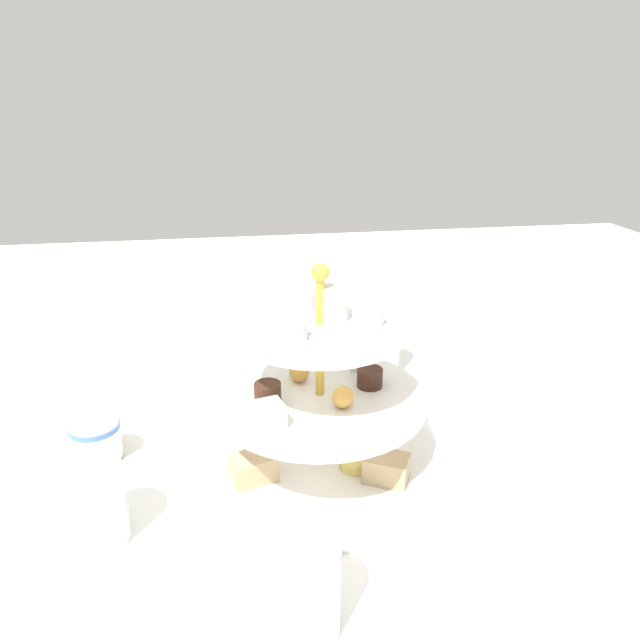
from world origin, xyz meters
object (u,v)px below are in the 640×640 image
Objects in this scene: water_glass_mid_back at (303,584)px; tiered_serving_stand at (321,411)px; water_glass_tall_right at (378,339)px; butter_knife_left at (590,493)px; teacup_with_saucer at (97,443)px; butter_knife_right at (188,377)px; water_glass_short_left at (92,505)px.

tiered_serving_stand is at bearing 77.26° from water_glass_mid_back.
water_glass_tall_right reaches higher than water_glass_mid_back.
water_glass_mid_back is at bearing -111.64° from water_glass_tall_right.
water_glass_mid_back is (-0.05, -0.22, -0.02)m from tiered_serving_stand.
butter_knife_left is at bearing 19.55° from water_glass_mid_back.
water_glass_mid_back is at bearing -52.22° from teacup_with_saucer.
tiered_serving_stand reaches higher than teacup_with_saucer.
tiered_serving_stand is 1.73× the size of butter_knife_left.
teacup_with_saucer is 0.23m from butter_knife_right.
water_glass_tall_right is 0.42m from teacup_with_saucer.
butter_knife_left is (0.52, -0.02, -0.04)m from water_glass_short_left.
water_glass_short_left is at bearing 100.59° from butter_knife_left.
water_glass_tall_right is 1.46× the size of water_glass_short_left.
tiered_serving_stand is 2.99× the size of water_glass_mid_back.
water_glass_tall_right is (0.13, 0.22, -0.01)m from tiered_serving_stand.
water_glass_tall_right is 0.72× the size of butter_knife_left.
butter_knife_left is at bearing -20.02° from tiered_serving_stand.
teacup_with_saucer is at bearing -156.34° from water_glass_tall_right.
water_glass_tall_right is 0.72× the size of butter_knife_right.
water_glass_tall_right reaches higher than butter_knife_right.
tiered_serving_stand reaches higher than water_glass_tall_right.
tiered_serving_stand is 0.25m from water_glass_tall_right.
water_glass_mid_back is at bearing -35.73° from water_glass_short_left.
teacup_with_saucer is (-0.02, 0.14, -0.02)m from water_glass_short_left.
water_glass_short_left reaches higher than teacup_with_saucer.
tiered_serving_stand is at bearing 82.38° from butter_knife_left.
water_glass_short_left is 0.49× the size of butter_knife_left.
tiered_serving_stand reaches higher than water_glass_mid_back.
water_glass_mid_back reaches higher than teacup_with_saucer.
tiered_serving_stand is 0.31m from butter_knife_right.
teacup_with_saucer reaches higher than butter_knife_right.
tiered_serving_stand is 0.27m from teacup_with_saucer.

